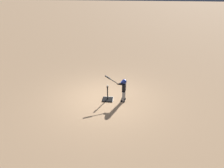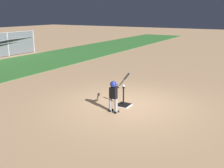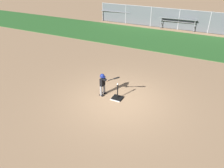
# 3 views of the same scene
# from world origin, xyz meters

# --- Properties ---
(ground_plane) EXTENTS (90.00, 90.00, 0.00)m
(ground_plane) POSITION_xyz_m (0.00, 0.00, 0.00)
(ground_plane) COLOR tan
(home_plate) EXTENTS (0.45, 0.45, 0.02)m
(home_plate) POSITION_xyz_m (-0.17, 0.04, 0.01)
(home_plate) COLOR white
(home_plate) RESTS_ON ground_plane
(batting_tee) EXTENTS (0.45, 0.41, 0.66)m
(batting_tee) POSITION_xyz_m (-0.14, 0.08, 0.08)
(batting_tee) COLOR black
(batting_tee) RESTS_ON ground_plane
(batter_child) EXTENTS (0.95, 0.33, 1.13)m
(batter_child) POSITION_xyz_m (-0.81, 0.06, 0.65)
(batter_child) COLOR gray
(batter_child) RESTS_ON ground_plane
(baseball) EXTENTS (0.07, 0.07, 0.07)m
(baseball) POSITION_xyz_m (-0.14, 0.08, 0.70)
(baseball) COLOR white
(baseball) RESTS_ON batting_tee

